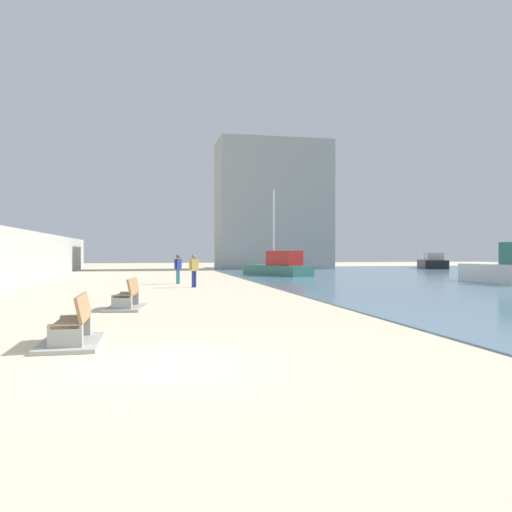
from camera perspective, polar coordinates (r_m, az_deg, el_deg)
ground_plane at (r=26.38m, az=-11.39°, el=-3.49°), size 120.00×120.00×0.00m
bench_near at (r=10.77m, az=-19.57°, el=-7.98°), size 1.11×2.11×0.98m
bench_far at (r=16.94m, az=-14.04°, el=-4.90°), size 1.36×2.23×0.98m
person_walking at (r=26.54m, az=-6.85°, el=-1.34°), size 0.50×0.28×1.68m
person_standing at (r=29.52m, az=-8.59°, el=-1.19°), size 0.43×0.37×1.67m
boat_outer at (r=39.45m, az=2.50°, el=-1.13°), size 4.10×7.39×6.59m
boat_far_left at (r=59.35m, az=18.88°, el=-0.68°), size 4.50×6.76×1.69m
harbor_building at (r=56.09m, az=1.87°, el=5.59°), size 12.00×6.00×13.66m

